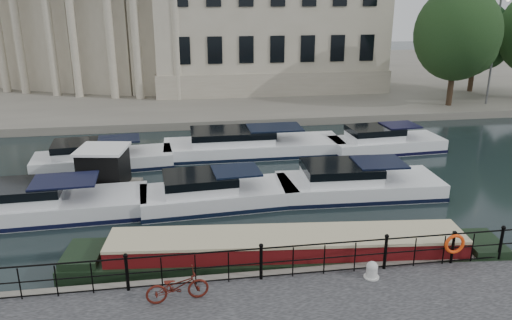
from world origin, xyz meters
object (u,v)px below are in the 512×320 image
(bicycle, at_px, (177,286))
(narrowboat, at_px, (287,256))
(life_ring_post, at_px, (454,244))
(harbour_hut, at_px, (104,171))
(mooring_bollard, at_px, (372,270))

(bicycle, relative_size, narrowboat, 0.12)
(life_ring_post, relative_size, harbour_hut, 0.33)
(mooring_bollard, relative_size, narrowboat, 0.04)
(mooring_bollard, height_order, narrowboat, narrowboat)
(mooring_bollard, relative_size, life_ring_post, 0.48)
(narrowboat, bearing_deg, harbour_hut, 136.45)
(harbour_hut, bearing_deg, mooring_bollard, -38.01)
(bicycle, bearing_deg, harbour_hut, 11.17)
(harbour_hut, bearing_deg, narrowboat, -39.68)
(narrowboat, bearing_deg, life_ring_post, -11.72)
(narrowboat, distance_m, harbour_hut, 10.84)
(life_ring_post, bearing_deg, mooring_bollard, -172.54)
(bicycle, xyz_separation_m, harbour_hut, (-3.37, 10.51, -0.07))
(life_ring_post, height_order, harbour_hut, harbour_hut)
(bicycle, distance_m, narrowboat, 4.42)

